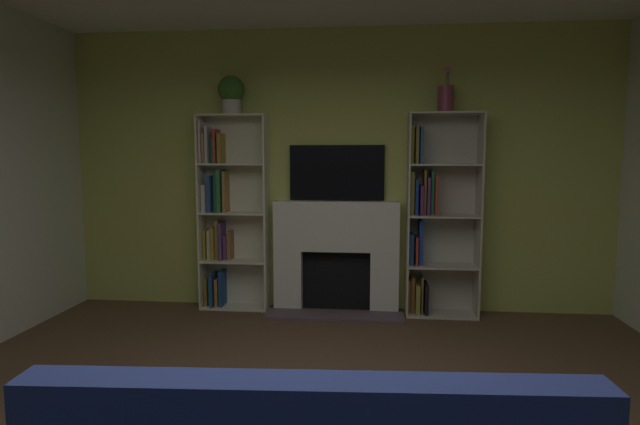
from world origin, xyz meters
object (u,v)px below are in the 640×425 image
at_px(fireplace, 336,253).
at_px(potted_plant, 231,93).
at_px(bookshelf_right, 433,219).
at_px(vase_with_flowers, 446,98).
at_px(tv, 337,173).
at_px(bookshelf_left, 227,214).

bearing_deg(fireplace, potted_plant, -177.73).
relative_size(bookshelf_right, vase_with_flowers, 4.58).
bearing_deg(tv, fireplace, -90.00).
bearing_deg(vase_with_flowers, bookshelf_right, 159.96).
relative_size(tv, bookshelf_right, 0.48).
relative_size(fireplace, vase_with_flowers, 3.14).
height_order(fireplace, tv, tv).
bearing_deg(fireplace, bookshelf_left, 179.40).
bearing_deg(bookshelf_right, fireplace, 179.42).
relative_size(fireplace, tv, 1.42).
relative_size(tv, bookshelf_left, 0.48).
relative_size(bookshelf_left, vase_with_flowers, 4.58).
bearing_deg(bookshelf_left, tv, 3.29).
bearing_deg(bookshelf_left, potted_plant, -31.47).
distance_m(tv, potted_plant, 1.33).
height_order(bookshelf_right, potted_plant, potted_plant).
bearing_deg(potted_plant, vase_with_flowers, 0.01).
bearing_deg(fireplace, bookshelf_right, -0.58).
bearing_deg(bookshelf_right, tv, 174.83).
bearing_deg(tv, vase_with_flowers, -6.46).
bearing_deg(bookshelf_left, bookshelf_right, -0.59).
xyz_separation_m(bookshelf_left, bookshelf_right, (2.12, -0.02, -0.02)).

